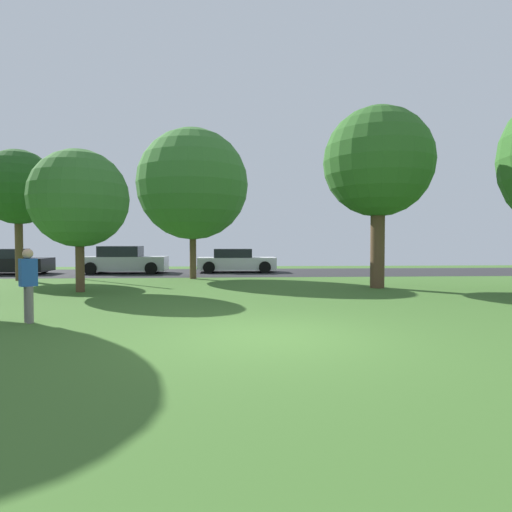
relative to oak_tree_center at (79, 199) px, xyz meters
name	(u,v)px	position (x,y,z in m)	size (l,w,h in m)	color
ground_plane	(270,336)	(5.76, -7.29, -3.15)	(44.00, 44.00, 0.00)	#3D6628
road_strip	(242,273)	(5.76, 8.71, -3.15)	(44.00, 6.40, 0.01)	#28282B
oak_tree_center	(79,199)	(0.00, 0.00, 0.00)	(3.29, 3.29, 4.81)	brown
birch_tree_lone	(378,163)	(10.50, 0.63, 1.43)	(4.00, 4.00, 6.63)	brown
maple_tree_far	(18,188)	(-4.10, 4.54, 0.90)	(3.24, 3.24, 5.69)	brown
oak_tree_left	(193,184)	(3.40, 4.99, 1.15)	(5.04, 5.04, 6.83)	brown
person_catcher	(28,282)	(0.81, -5.65, -2.30)	(0.39, 0.37, 1.56)	slate
parked_car_black	(7,262)	(-6.51, 8.34, -2.54)	(4.16, 2.11, 1.32)	black
parked_car_silver	(124,261)	(-0.54, 8.59, -2.49)	(4.38, 2.11, 1.46)	#B7B7BC
parked_car_white	(236,261)	(5.44, 9.04, -2.55)	(4.26, 1.99, 1.30)	white
street_lamp_post	(83,229)	(-1.50, 4.91, -0.90)	(0.14, 0.14, 4.50)	#2D2D33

